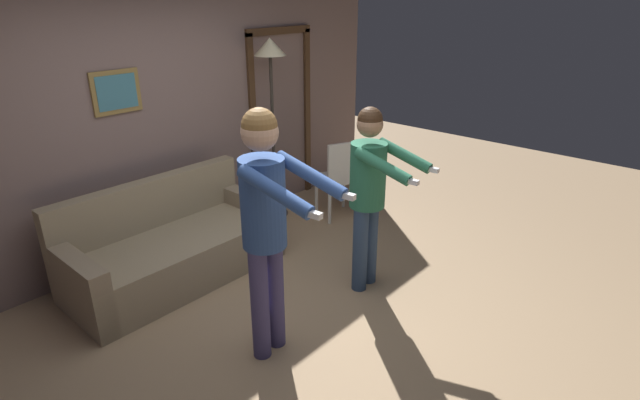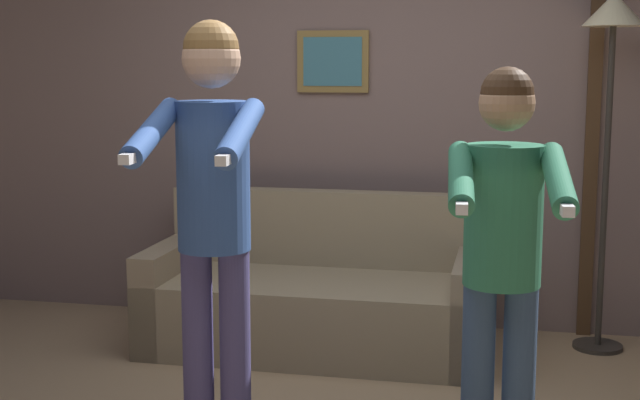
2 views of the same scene
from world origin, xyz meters
name	(u,v)px [view 2 (image 2 of 2)]	position (x,y,z in m)	size (l,w,h in m)	color
back_wall_assembly	(380,116)	(0.02, 1.95, 1.30)	(6.40, 0.10, 2.60)	slate
couch	(317,300)	(-0.25, 1.33, 0.28)	(1.91, 0.86, 0.87)	gray
torchiere_lamp	(612,53)	(1.34, 1.65, 1.68)	(0.34, 0.34, 2.00)	#332D28
person_standing_left	(212,192)	(-0.38, -0.09, 1.11)	(0.47, 0.76, 1.80)	#423D70
person_standing_right	(503,236)	(0.78, -0.09, 0.97)	(0.46, 0.70, 1.61)	navy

